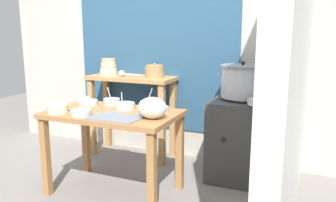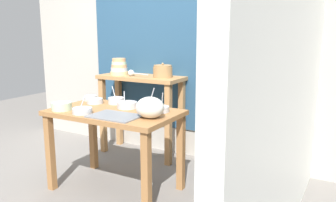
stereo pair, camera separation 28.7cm
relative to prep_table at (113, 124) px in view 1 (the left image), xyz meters
The scene contains 21 objects.
ground_plane 0.61m from the prep_table, 51.86° to the left, with size 9.00×9.00×0.00m, color gray.
wall_back 1.34m from the prep_table, 84.18° to the left, with size 4.40×0.12×2.60m.
wall_right 1.61m from the prep_table, ahead, with size 0.30×3.20×2.60m.
prep_table is the anchor object (origin of this frame).
back_shelf_table 0.92m from the prep_table, 109.10° to the left, with size 0.96×0.40×0.90m.
stove_block 1.24m from the prep_table, 37.45° to the left, with size 0.60×0.61×0.78m.
steamer_pot 1.24m from the prep_table, 39.37° to the left, with size 0.46×0.41×0.34m.
clay_pot 0.94m from the prep_table, 91.52° to the left, with size 0.20×0.20×0.16m.
bowl_stack_enamel 1.08m from the prep_table, 124.24° to the left, with size 0.20×0.20×0.19m.
ladle 0.94m from the prep_table, 114.82° to the left, with size 0.29×0.10×0.07m.
serving_tray 0.25m from the prep_table, 50.51° to the right, with size 0.40×0.28×0.01m, color slate.
plastic_bag 0.46m from the prep_table, ahead, with size 0.23×0.21×0.17m, color silver.
wide_pan 1.28m from the prep_table, 23.35° to the left, with size 0.26×0.26×0.05m, color #B7BABF.
prep_bowl_0 0.42m from the prep_table, 21.81° to the left, with size 0.16×0.16×0.17m.
prep_bowl_1 0.48m from the prep_table, 152.69° to the right, with size 0.17×0.17×0.07m.
prep_bowl_2 0.35m from the prep_table, 47.96° to the left, with size 0.13×0.13×0.18m.
prep_bowl_3 0.20m from the prep_table, 72.89° to the left, with size 0.18×0.18×0.15m.
prep_bowl_4 0.39m from the prep_table, 156.79° to the left, with size 0.15×0.15×0.05m.
prep_bowl_5 0.32m from the prep_table, 123.79° to the left, with size 0.15×0.15×0.17m.
prep_bowl_6 0.54m from the prep_table, 153.96° to the left, with size 0.12×0.12×0.05m.
prep_bowl_7 0.30m from the prep_table, 126.18° to the right, with size 0.16×0.16×0.15m.
Camera 1 is at (1.53, -2.48, 1.40)m, focal length 37.25 mm.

